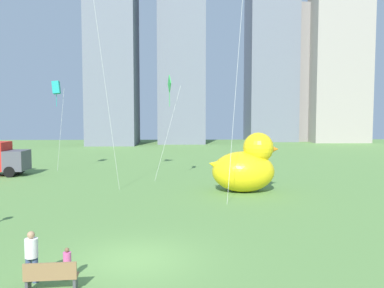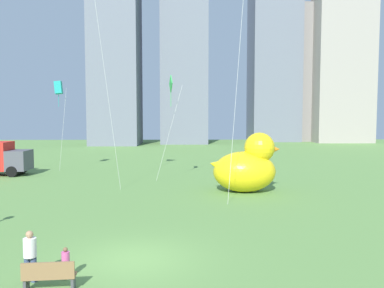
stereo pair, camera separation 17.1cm
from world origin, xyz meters
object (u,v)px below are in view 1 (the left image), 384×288
(person_child, at_px, (67,262))
(kite_teal, at_px, (56,88))
(park_bench, at_px, (51,276))
(kite_green, at_px, (169,87))
(person_adult, at_px, (32,254))
(giant_inflatable_duck, at_px, (246,167))

(person_child, height_order, kite_teal, kite_teal)
(park_bench, height_order, kite_green, kite_green)
(person_adult, bearing_deg, kite_green, 78.12)
(person_adult, distance_m, kite_green, 19.26)
(person_child, bearing_deg, kite_green, 81.19)
(person_adult, height_order, kite_teal, kite_teal)
(park_bench, xyz_separation_m, kite_teal, (-7.28, 24.64, 7.06))
(person_adult, relative_size, person_child, 1.57)
(park_bench, bearing_deg, person_child, 75.35)
(park_bench, bearing_deg, kite_green, 80.92)
(kite_teal, bearing_deg, giant_inflatable_duck, -32.95)
(person_adult, xyz_separation_m, kite_green, (3.74, 17.81, 6.31))
(giant_inflatable_duck, distance_m, kite_teal, 19.22)
(person_adult, xyz_separation_m, giant_inflatable_duck, (8.88, 14.00, 0.81))
(park_bench, height_order, giant_inflatable_duck, giant_inflatable_duck)
(park_bench, relative_size, person_child, 1.50)
(kite_green, bearing_deg, giant_inflatable_duck, -36.56)
(park_bench, distance_m, kite_teal, 26.64)
(kite_green, bearing_deg, person_adult, -101.88)
(park_bench, xyz_separation_m, giant_inflatable_duck, (8.09, 14.68, 1.21))
(park_bench, relative_size, kite_teal, 0.18)
(park_bench, height_order, person_adult, person_adult)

